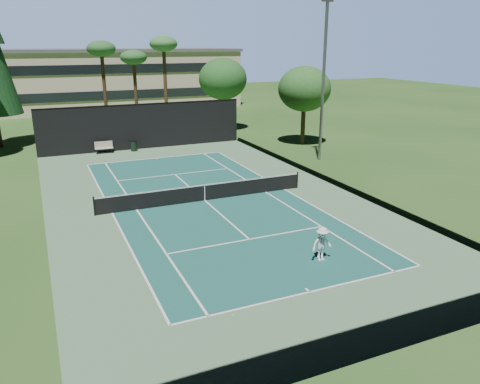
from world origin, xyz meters
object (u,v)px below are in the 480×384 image
at_px(tennis_net, 205,192).
at_px(tennis_ball_c, 242,186).
at_px(tennis_ball_b, 148,202).
at_px(tennis_ball_d, 115,191).
at_px(player, 322,244).
at_px(park_bench, 104,147).
at_px(trash_bin, 134,146).
at_px(tennis_ball_a, 233,315).

bearing_deg(tennis_net, tennis_ball_c, 29.55).
bearing_deg(tennis_ball_b, tennis_ball_d, 115.71).
distance_m(tennis_net, player, 9.89).
distance_m(player, park_bench, 25.85).
bearing_deg(player, tennis_ball_b, 113.93).
bearing_deg(trash_bin, tennis_ball_a, -94.52).
bearing_deg(tennis_ball_d, tennis_ball_a, -85.30).
distance_m(player, tennis_ball_b, 11.95).
bearing_deg(trash_bin, tennis_net, -85.75).
bearing_deg(trash_bin, tennis_ball_d, -107.28).
distance_m(tennis_ball_c, tennis_ball_d, 8.20).
relative_size(tennis_ball_b, park_bench, 0.05).
bearing_deg(tennis_ball_c, tennis_ball_b, -173.14).
bearing_deg(trash_bin, park_bench, 175.40).
bearing_deg(tennis_net, park_bench, 103.21).
bearing_deg(tennis_net, tennis_ball_a, -105.20).
bearing_deg(tennis_ball_a, player, 25.49).
relative_size(tennis_ball_a, tennis_ball_d, 0.83).
xyz_separation_m(tennis_ball_b, tennis_ball_d, (-1.44, 2.99, 0.00)).
bearing_deg(player, tennis_ball_c, 81.89).
height_order(tennis_ball_a, tennis_ball_c, same).
distance_m(tennis_ball_d, park_bench, 11.54).
bearing_deg(tennis_ball_a, park_bench, 90.69).
distance_m(tennis_ball_a, trash_bin, 27.63).
bearing_deg(park_bench, tennis_net, -76.79).
distance_m(tennis_ball_b, tennis_ball_c, 6.50).
height_order(player, tennis_ball_d, player).
xyz_separation_m(tennis_net, tennis_ball_d, (-4.65, 4.06, -0.52)).
height_order(tennis_ball_a, trash_bin, trash_bin).
relative_size(player, park_bench, 1.03).
height_order(tennis_net, tennis_ball_a, tennis_net).
bearing_deg(park_bench, player, -77.52).
relative_size(tennis_net, player, 8.38).
xyz_separation_m(tennis_net, tennis_ball_c, (3.25, 1.84, -0.53)).
xyz_separation_m(tennis_ball_b, trash_bin, (2.07, 14.27, 0.44)).
height_order(tennis_ball_b, park_bench, park_bench).
xyz_separation_m(tennis_ball_b, park_bench, (-0.44, 14.48, 0.51)).
distance_m(player, trash_bin, 25.22).
height_order(player, tennis_ball_b, player).
xyz_separation_m(tennis_ball_c, tennis_ball_d, (-7.90, 2.21, 0.01)).
height_order(tennis_ball_d, park_bench, park_bench).
height_order(player, trash_bin, player).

